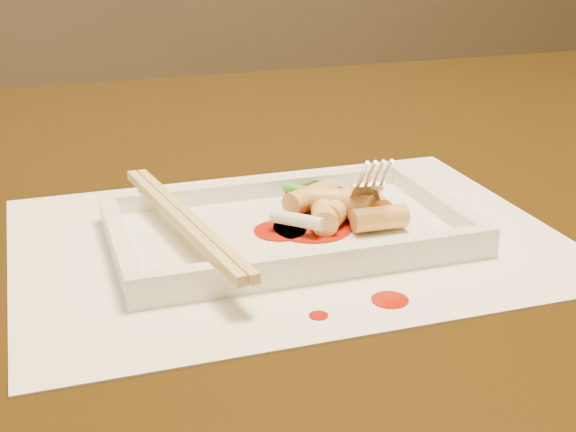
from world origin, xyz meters
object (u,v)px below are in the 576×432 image
object	(u,v)px
placemat	(288,239)
fork	(368,118)
plate_base	(288,233)
chopstick_a	(178,220)
table	(288,264)

from	to	relation	value
placemat	fork	bearing A→B (deg)	14.42
placemat	plate_base	world-z (taller)	plate_base
chopstick_a	table	bearing A→B (deg)	50.33
table	chopstick_a	xyz separation A→B (m)	(-0.14, -0.16, 0.13)
chopstick_a	plate_base	bearing A→B (deg)	0.00
table	fork	size ratio (longest dim) A/B	10.00
plate_base	placemat	bearing A→B (deg)	180.00
table	chopstick_a	world-z (taller)	chopstick_a
placemat	plate_base	distance (m)	0.00
placemat	chopstick_a	size ratio (longest dim) A/B	1.80
placemat	table	bearing A→B (deg)	71.65
chopstick_a	fork	world-z (taller)	fork
placemat	plate_base	xyz separation A→B (m)	(0.00, 0.00, 0.00)
table	plate_base	size ratio (longest dim) A/B	5.38
chopstick_a	fork	xyz separation A→B (m)	(0.15, 0.02, 0.06)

